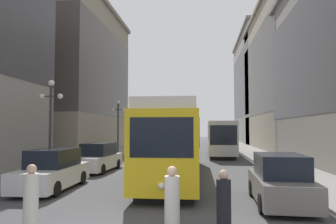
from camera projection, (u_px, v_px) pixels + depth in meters
sidewalk_left at (140, 146)px, 47.44m from camera, size 3.26×120.00×0.15m
sidewalk_right at (242, 147)px, 45.71m from camera, size 3.26×120.00×0.15m
streetcar at (176, 140)px, 17.91m from camera, size 2.85×14.96×3.89m
transit_bus at (220, 137)px, 32.08m from camera, size 2.71×11.52×3.45m
parked_car_left_near at (53, 171)px, 13.97m from camera, size 1.99×4.78×1.82m
parked_car_left_mid at (98, 158)px, 20.06m from camera, size 2.04×4.80×1.82m
parked_car_right_far at (280, 181)px, 11.12m from camera, size 2.00×4.34×1.82m
pedestrian_crossing_near at (224, 205)px, 7.91m from camera, size 0.38×0.38×1.68m
pedestrian_crossing_far at (172, 203)px, 7.92m from camera, size 0.40×0.40×1.77m
pedestrian_on_sidewalk at (31, 199)px, 8.43m from camera, size 0.39×0.39×1.76m
lamp_post_left_near at (51, 112)px, 17.67m from camera, size 1.41×0.36×5.42m
lamp_post_left_far at (118, 119)px, 31.75m from camera, size 1.41×0.36×5.55m
building_left_corner at (63, 77)px, 38.39m from camera, size 12.64×19.26×17.93m
building_right_corner at (297, 77)px, 41.51m from camera, size 11.19×23.55×19.02m
building_right_midblock at (273, 87)px, 59.84m from camera, size 13.03×23.30×21.04m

